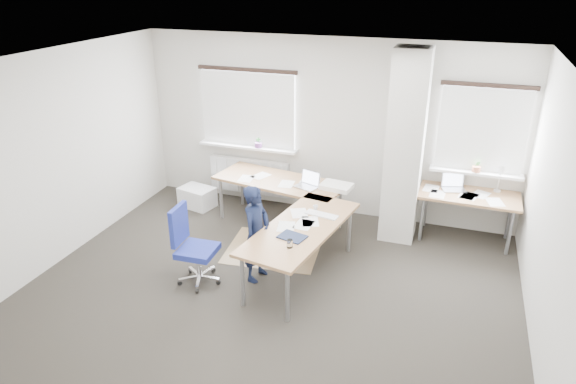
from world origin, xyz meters
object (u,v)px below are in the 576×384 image
(desk_main, at_px, (293,204))
(person, at_px, (256,233))
(desk_side, at_px, (469,197))
(task_chair, at_px, (196,262))

(desk_main, bearing_deg, person, -91.86)
(desk_side, bearing_deg, task_chair, -143.19)
(desk_main, distance_m, task_chair, 1.57)
(desk_side, height_order, person, person)
(desk_side, relative_size, person, 1.10)
(desk_main, xyz_separation_m, person, (-0.19, -0.89, -0.05))
(desk_main, relative_size, task_chair, 2.86)
(task_chair, height_order, person, person)
(person, bearing_deg, desk_main, -3.21)
(task_chair, bearing_deg, desk_main, 51.61)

